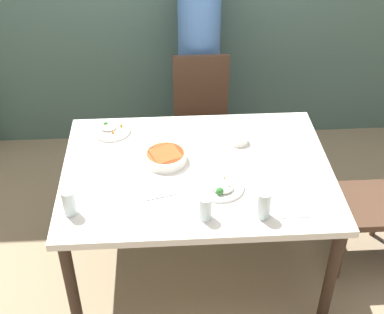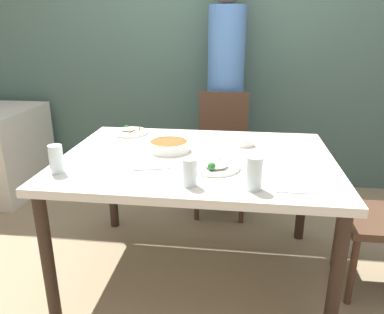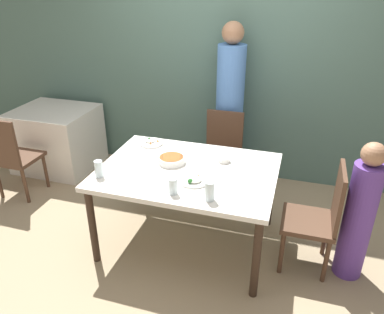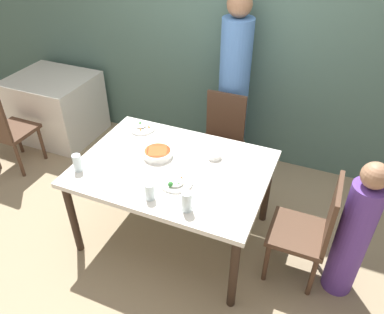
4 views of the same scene
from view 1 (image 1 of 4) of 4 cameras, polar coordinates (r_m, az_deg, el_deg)
ground_plane at (r=3.32m, az=0.47°, el=-11.12°), size 10.00×10.00×0.00m
dining_table at (r=2.87m, az=0.53°, el=-2.33°), size 1.42×1.04×0.72m
chair_adult_spot at (r=3.67m, az=1.05°, el=4.06°), size 0.40×0.40×0.90m
chair_child_spot at (r=3.21m, az=19.62°, el=-3.86°), size 0.40×0.40×0.90m
person_adult at (r=3.78m, az=0.75°, el=11.09°), size 0.29×0.29×1.74m
bowl_curry at (r=2.86m, az=-2.84°, el=0.02°), size 0.23×0.23×0.05m
plate_rice_adult at (r=2.69m, az=3.08°, el=-3.14°), size 0.24×0.24×0.06m
plate_rice_child at (r=3.14m, az=-8.66°, el=2.91°), size 0.22×0.22×0.05m
bowl_rice_small at (r=3.01m, az=5.00°, el=1.89°), size 0.11×0.11×0.04m
glass_water_tall at (r=2.49m, az=1.44°, el=-5.46°), size 0.06×0.06×0.12m
glass_water_short at (r=2.52m, az=7.64°, el=-5.04°), size 0.07×0.07×0.14m
glass_water_center at (r=2.58m, az=-12.97°, el=-4.77°), size 0.06×0.06×0.13m
napkin_folded at (r=2.63m, az=10.79°, el=-5.33°), size 0.14×0.14×0.01m
fork_steel at (r=2.65m, az=-3.31°, el=-4.19°), size 0.18×0.07×0.01m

